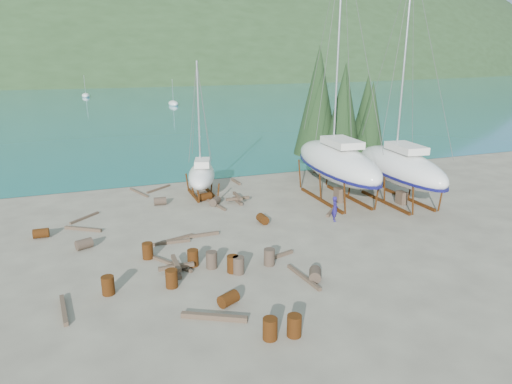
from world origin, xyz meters
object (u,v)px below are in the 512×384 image
object	(u,v)px
small_sailboat_shore	(202,175)
worker	(335,209)
large_sailboat_near	(337,162)
large_sailboat_far	(400,166)

from	to	relation	value
small_sailboat_shore	worker	xyz separation A→B (m)	(6.81, -8.63, -0.85)
large_sailboat_near	small_sailboat_shore	xyz separation A→B (m)	(-9.19, 4.57, -1.26)
large_sailboat_near	large_sailboat_far	bearing A→B (deg)	-23.15
large_sailboat_far	small_sailboat_shore	xyz separation A→B (m)	(-13.26, 6.66, -1.05)
large_sailboat_near	small_sailboat_shore	distance (m)	10.34
large_sailboat_near	worker	bearing A→B (deg)	-116.33
large_sailboat_near	small_sailboat_shore	bearing A→B (deg)	157.60
large_sailboat_near	large_sailboat_far	world-z (taller)	large_sailboat_near
large_sailboat_near	worker	size ratio (longest dim) A/B	10.92
large_sailboat_far	large_sailboat_near	bearing A→B (deg)	158.53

